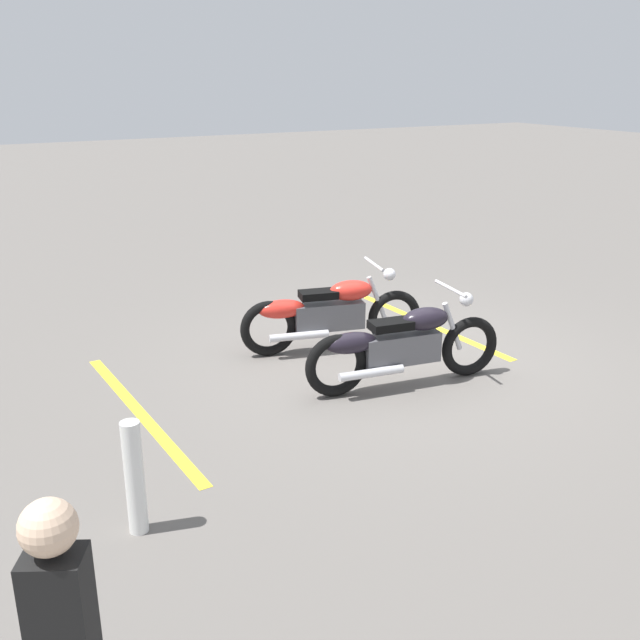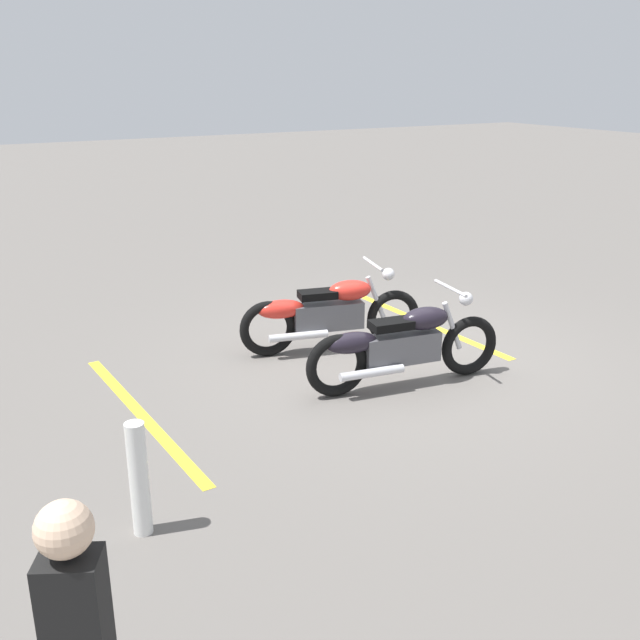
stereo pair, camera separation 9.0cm
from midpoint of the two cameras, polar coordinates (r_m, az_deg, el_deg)
ground_plane at (r=8.56m, az=6.46°, el=-3.02°), size 60.00×60.00×0.00m
motorcycle_bright_foreground at (r=8.63m, az=0.95°, el=0.55°), size 2.19×0.75×1.04m
motorcycle_dark_foreground at (r=7.67m, az=6.66°, el=-1.96°), size 2.22×0.64×1.04m
bollard_post at (r=5.45m, az=-13.81°, el=-11.88°), size 0.14×0.14×0.88m
parking_stripe_near at (r=9.82m, az=8.43°, el=-0.18°), size 0.29×3.20×0.01m
parking_stripe_mid at (r=7.40m, az=-13.51°, el=-7.09°), size 0.29×3.20×0.01m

